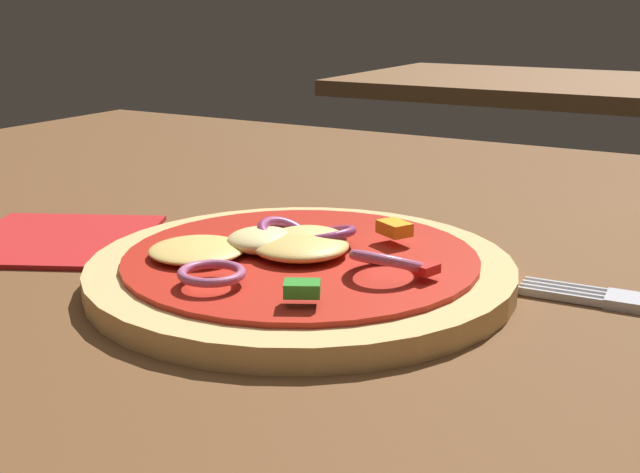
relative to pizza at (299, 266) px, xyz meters
The scene contains 4 objects.
dining_table 0.04m from the pizza, 37.44° to the right, with size 1.20×0.99×0.03m.
pizza is the anchor object (origin of this frame).
napkin 0.17m from the pizza, behind, with size 0.14×0.15×0.00m.
background_table 1.23m from the pizza, 99.73° to the left, with size 0.68×0.49×0.03m.
Camera 1 is at (0.18, -0.32, 0.17)m, focal length 45.15 mm.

